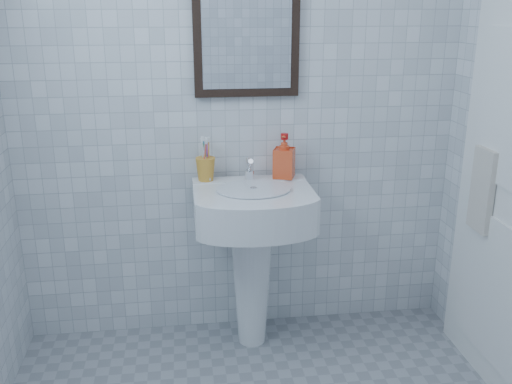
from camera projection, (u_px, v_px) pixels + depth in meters
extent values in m
cube|color=white|center=(239.00, 94.00, 2.76)|extent=(2.20, 0.02, 2.50)
cone|color=white|center=(252.00, 280.00, 2.86)|extent=(0.22, 0.22, 0.69)
cube|color=white|center=(253.00, 206.00, 2.69)|extent=(0.55, 0.40, 0.17)
cube|color=white|center=(249.00, 181.00, 2.81)|extent=(0.55, 0.10, 0.03)
cylinder|color=white|center=(254.00, 189.00, 2.63)|extent=(0.35, 0.35, 0.01)
cylinder|color=silver|center=(249.00, 175.00, 2.77)|extent=(0.05, 0.05, 0.05)
cylinder|color=silver|center=(250.00, 165.00, 2.74)|extent=(0.02, 0.09, 0.07)
cylinder|color=silver|center=(249.00, 167.00, 2.78)|extent=(0.03, 0.05, 0.09)
imported|color=red|center=(284.00, 156.00, 2.79)|extent=(0.13, 0.13, 0.22)
cube|color=black|center=(246.00, 30.00, 2.65)|extent=(0.50, 0.04, 0.62)
cube|color=silver|center=(247.00, 30.00, 2.63)|extent=(0.42, 0.00, 0.54)
torus|color=silver|center=(492.00, 151.00, 2.49)|extent=(0.01, 0.18, 0.18)
cube|color=beige|center=(482.00, 190.00, 2.55)|extent=(0.03, 0.16, 0.38)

